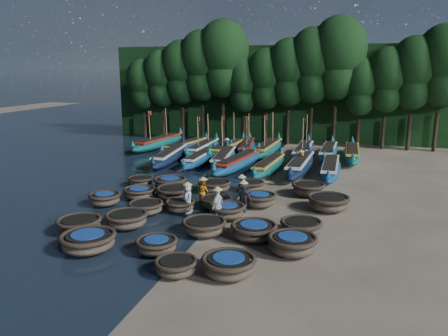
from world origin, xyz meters
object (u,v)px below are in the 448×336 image
(long_boat_16, at_px, (328,152))
(long_boat_7, at_px, (300,165))
(coracle_5, at_px, (79,225))
(coracle_22, at_px, (214,186))
(fisherman_1, at_px, (242,188))
(fisherman_6, at_px, (301,160))
(coracle_19, at_px, (328,202))
(long_boat_8, at_px, (330,168))
(coracle_17, at_px, (216,202))
(long_boat_11, at_px, (203,148))
(coracle_8, at_px, (254,230))
(fisherman_3, at_px, (243,196))
(coracle_16, at_px, (174,193))
(coracle_2, at_px, (157,245))
(long_boat_15, at_px, (303,151))
(coracle_20, at_px, (141,181))
(long_boat_12, at_px, (228,149))
(coracle_18, at_px, (259,199))
(long_boat_3, at_px, (200,158))
(coracle_14, at_px, (301,227))
(coracle_7, at_px, (204,226))
(coracle_23, at_px, (251,186))
(coracle_13, at_px, (227,211))
(long_boat_10, at_px, (186,146))
(coracle_15, at_px, (139,192))
(long_boat_6, at_px, (269,166))
(fisherman_5, at_px, (227,148))
(long_boat_14, at_px, (268,148))
(coracle_9, at_px, (292,244))
(coracle_4, at_px, (229,265))
(coracle_1, at_px, (88,241))
(long_boat_5, at_px, (239,162))
(coracle_6, at_px, (127,219))
(long_boat_13, at_px, (247,147))
(fisherman_2, at_px, (203,191))
(coracle_11, at_px, (146,207))
(long_boat_4, at_px, (224,158))
(coracle_3, at_px, (176,266))
(fisherman_0, at_px, (188,197))
(long_boat_17, at_px, (352,153))
(coracle_10, at_px, (105,199))
(coracle_24, at_px, (308,189))
(coracle_12, at_px, (180,205))

(long_boat_16, bearing_deg, long_boat_7, -104.12)
(coracle_5, xyz_separation_m, coracle_22, (4.01, 8.59, -0.01))
(fisherman_1, height_order, fisherman_6, fisherman_1)
(coracle_19, xyz_separation_m, long_boat_8, (-0.36, 8.23, 0.07))
(coracle_17, bearing_deg, long_boat_11, 112.02)
(coracle_8, relative_size, long_boat_7, 0.28)
(fisherman_3, bearing_deg, coracle_16, -174.12)
(coracle_2, xyz_separation_m, long_boat_15, (3.60, 22.12, 0.20))
(long_boat_8, bearing_deg, coracle_20, -151.78)
(long_boat_8, bearing_deg, long_boat_11, 156.29)
(long_boat_12, bearing_deg, coracle_18, -61.80)
(long_boat_3, bearing_deg, coracle_14, -53.73)
(coracle_2, relative_size, long_boat_11, 0.23)
(coracle_7, xyz_separation_m, coracle_23, (0.45, 7.88, -0.04))
(coracle_13, bearing_deg, long_boat_3, 115.60)
(coracle_8, height_order, fisherman_1, fisherman_1)
(coracle_22, height_order, long_boat_10, long_boat_10)
(coracle_15, xyz_separation_m, long_boat_7, (8.46, 9.49, 0.21))
(coracle_5, height_order, coracle_19, coracle_19)
(coracle_13, distance_m, long_boat_6, 10.90)
(long_boat_12, height_order, fisherman_5, long_boat_12)
(long_boat_14, bearing_deg, coracle_20, -111.35)
(coracle_15, bearing_deg, coracle_9, -28.63)
(coracle_4, bearing_deg, coracle_1, 175.47)
(coracle_7, distance_m, long_boat_5, 13.59)
(coracle_6, bearing_deg, coracle_15, 110.15)
(long_boat_14, bearing_deg, long_boat_10, -169.64)
(long_boat_13, distance_m, fisherman_2, 16.02)
(coracle_11, height_order, coracle_19, coracle_19)
(long_boat_4, relative_size, long_boat_6, 1.08)
(coracle_11, relative_size, coracle_17, 1.25)
(fisherman_3, relative_size, fisherman_6, 1.13)
(fisherman_6, bearing_deg, coracle_3, -74.97)
(coracle_6, bearing_deg, fisherman_0, 55.88)
(long_boat_7, xyz_separation_m, long_boat_17, (3.69, 5.98, -0.03))
(coracle_11, xyz_separation_m, long_boat_7, (6.79, 11.96, 0.21))
(coracle_19, bearing_deg, coracle_10, -167.52)
(fisherman_1, bearing_deg, coracle_24, 144.83)
(coracle_19, distance_m, long_boat_11, 17.73)
(coracle_1, bearing_deg, coracle_18, 54.55)
(coracle_13, xyz_separation_m, long_boat_15, (1.94, 17.12, 0.13))
(coracle_19, relative_size, long_boat_8, 0.32)
(coracle_19, xyz_separation_m, coracle_23, (-4.95, 2.57, -0.11))
(coracle_20, xyz_separation_m, fisherman_6, (9.64, 7.81, 0.46))
(coracle_3, bearing_deg, coracle_6, 137.17)
(long_boat_4, bearing_deg, long_boat_17, 19.76)
(long_boat_12, bearing_deg, long_boat_5, -60.42)
(coracle_19, height_order, coracle_24, coracle_19)
(coracle_3, distance_m, coracle_12, 7.47)
(long_boat_13, bearing_deg, coracle_3, -91.96)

